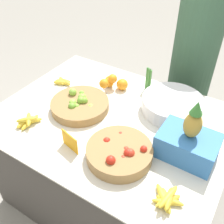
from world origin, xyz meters
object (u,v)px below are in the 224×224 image
produce_crate (188,142)px  metal_bowl (172,105)px  vendor_person (192,67)px  price_sign (70,142)px  tomato_basket (119,153)px  lime_bowl (80,105)px

produce_crate → metal_bowl: bearing=123.3°
metal_bowl → vendor_person: bearing=97.0°
price_sign → tomato_basket: bearing=31.8°
price_sign → vendor_person: vendor_person is taller
tomato_basket → price_sign: bearing=-161.5°
metal_bowl → price_sign: 0.70m
lime_bowl → vendor_person: (0.43, 0.96, -0.05)m
price_sign → vendor_person: bearing=91.7°
price_sign → produce_crate: bearing=41.3°
lime_bowl → vendor_person: size_ratio=0.22×
produce_crate → vendor_person: vendor_person is taller
lime_bowl → produce_crate: size_ratio=1.05×
metal_bowl → produce_crate: size_ratio=1.10×
price_sign → vendor_person: (0.26, 1.27, -0.07)m
vendor_person → lime_bowl: bearing=-114.3°
metal_bowl → vendor_person: 0.67m
lime_bowl → tomato_basket: (0.43, -0.22, 0.00)m
tomato_basket → vendor_person: 1.18m
lime_bowl → produce_crate: produce_crate is taller
price_sign → produce_crate: produce_crate is taller
price_sign → lime_bowl: bearing=132.2°
price_sign → produce_crate: (0.55, 0.29, 0.04)m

